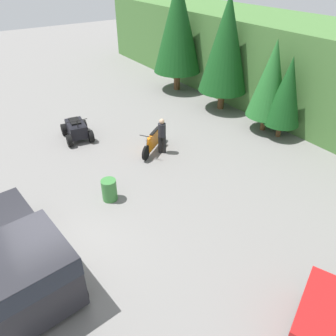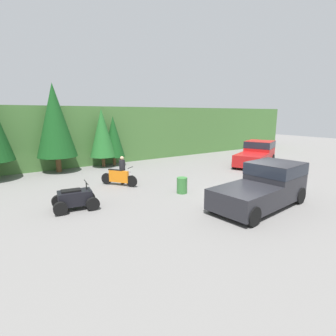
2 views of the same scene
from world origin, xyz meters
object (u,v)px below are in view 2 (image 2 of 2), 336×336
Objects in this scene: pickup_truck_second at (265,184)px; rider_person at (122,169)px; pickup_truck_red at (257,153)px; dirt_bike at (119,178)px; steel_barrel at (182,185)px; quad_atv at (75,199)px.

rider_person is at bearing 112.49° from pickup_truck_second.
pickup_truck_red and pickup_truck_second have the same top height.
dirt_bike is 2.35× the size of steel_barrel.
pickup_truck_red reaches higher than dirt_bike.
pickup_truck_red is 10.49m from pickup_truck_second.
dirt_bike is 4.07m from steel_barrel.
dirt_bike is 1.18× the size of rider_person.
steel_barrel is at bearing -19.21° from rider_person.
pickup_truck_second is 2.58× the size of dirt_bike.
pickup_truck_red is at bearing 39.94° from rider_person.
quad_atv is 2.42× the size of steel_barrel.
dirt_bike reaches higher than steel_barrel.
quad_atv reaches higher than steel_barrel.
dirt_bike is (-12.47, 0.47, -0.53)m from pickup_truck_red.
pickup_truck_second is 6.07× the size of steel_barrel.
dirt_bike is 4.20m from quad_atv.
rider_person is (3.68, 2.84, 0.47)m from quad_atv.
quad_atv is at bearing -87.12° from dirt_bike.
pickup_truck_second is 8.42m from rider_person.
pickup_truck_red is at bearing 15.92° from steel_barrel.
pickup_truck_red is at bearing 33.56° from pickup_truck_second.
quad_atv is (-7.69, 4.56, -0.55)m from pickup_truck_second.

